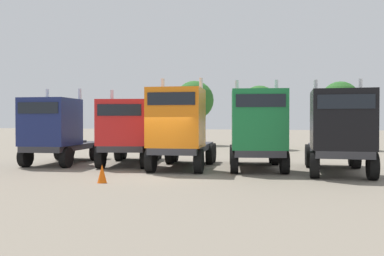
# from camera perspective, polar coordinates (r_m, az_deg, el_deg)

# --- Properties ---
(ground) EXTENTS (200.00, 200.00, 0.00)m
(ground) POSITION_cam_1_polar(r_m,az_deg,el_deg) (17.46, -4.79, -6.71)
(ground) COLOR gray
(semi_truck_navy) EXTENTS (3.41, 6.36, 4.09)m
(semi_truck_navy) POSITION_cam_1_polar(r_m,az_deg,el_deg) (23.05, -18.13, -0.31)
(semi_truck_navy) COLOR #333338
(semi_truck_navy) RESTS_ON ground
(semi_truck_red) EXTENTS (4.12, 6.84, 3.98)m
(semi_truck_red) POSITION_cam_1_polar(r_m,az_deg,el_deg) (21.79, -8.84, -0.54)
(semi_truck_red) COLOR #333338
(semi_truck_red) RESTS_ON ground
(semi_truck_orange) EXTENTS (3.42, 6.61, 4.42)m
(semi_truck_orange) POSITION_cam_1_polar(r_m,az_deg,el_deg) (19.65, -1.73, -0.11)
(semi_truck_orange) COLOR #333338
(semi_truck_orange) RESTS_ON ground
(semi_truck_green) EXTENTS (3.81, 6.45, 4.32)m
(semi_truck_green) POSITION_cam_1_polar(r_m,az_deg,el_deg) (19.61, 9.01, -0.20)
(semi_truck_green) COLOR #333338
(semi_truck_green) RESTS_ON ground
(semi_truck_black) EXTENTS (3.07, 6.65, 4.20)m
(semi_truck_black) POSITION_cam_1_polar(r_m,az_deg,el_deg) (18.87, 19.64, -0.38)
(semi_truck_black) COLOR #333338
(semi_truck_black) RESTS_ON ground
(traffic_cone_near) EXTENTS (0.36, 0.36, 0.69)m
(traffic_cone_near) POSITION_cam_1_polar(r_m,az_deg,el_deg) (16.02, -12.28, -6.16)
(traffic_cone_near) COLOR #F2590C
(traffic_cone_near) RESTS_ON ground
(oak_far_left) EXTENTS (3.75, 3.75, 6.26)m
(oak_far_left) POSITION_cam_1_polar(r_m,az_deg,el_deg) (40.32, 0.33, 3.82)
(oak_far_left) COLOR #4C3823
(oak_far_left) RESTS_ON ground
(oak_far_centre) EXTENTS (3.06, 3.06, 5.30)m
(oak_far_centre) POSITION_cam_1_polar(r_m,az_deg,el_deg) (34.98, 9.25, 3.24)
(oak_far_centre) COLOR #4C3823
(oak_far_centre) RESTS_ON ground
(oak_far_right) EXTENTS (3.12, 3.12, 5.59)m
(oak_far_right) POSITION_cam_1_polar(r_m,az_deg,el_deg) (36.03, 19.70, 3.54)
(oak_far_right) COLOR #4C3823
(oak_far_right) RESTS_ON ground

